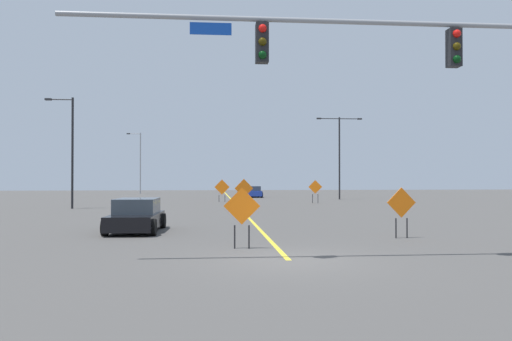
{
  "coord_description": "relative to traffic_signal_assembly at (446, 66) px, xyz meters",
  "views": [
    {
      "loc": [
        -2.08,
        -13.25,
        2.21
      ],
      "look_at": [
        1.0,
        20.67,
        2.68
      ],
      "focal_mm": 35.26,
      "sensor_mm": 36.0,
      "label": 1
    }
  ],
  "objects": [
    {
      "name": "construction_sign_median_far",
      "position": [
        -4.11,
        21.87,
        -3.95
      ],
      "size": [
        1.32,
        0.23,
        2.11
      ],
      "color": "orange",
      "rests_on": "ground"
    },
    {
      "name": "construction_sign_right_lane",
      "position": [
        2.52,
        29.23,
        -4.02
      ],
      "size": [
        1.16,
        0.28,
        1.99
      ],
      "color": "orange",
      "rests_on": "ground"
    },
    {
      "name": "construction_sign_median_near",
      "position": [
        -5.41,
        32.2,
        -4.04
      ],
      "size": [
        1.38,
        0.2,
        2.03
      ],
      "color": "orange",
      "rests_on": "ground"
    },
    {
      "name": "ground",
      "position": [
        -4.36,
        0.01,
        -5.29
      ],
      "size": [
        147.61,
        147.61,
        0.0
      ],
      "primitive_type": "plane",
      "color": "#4C4947"
    },
    {
      "name": "road_centre_stripe",
      "position": [
        -4.36,
        41.01,
        -5.29
      ],
      "size": [
        0.16,
        82.0,
        0.01
      ],
      "color": "yellow",
      "rests_on": "ground"
    },
    {
      "name": "street_lamp_near_right",
      "position": [
        6.47,
        36.2,
        -0.32
      ],
      "size": [
        4.62,
        0.24,
        8.27
      ],
      "color": "black",
      "rests_on": "ground"
    },
    {
      "name": "street_lamp_far_left",
      "position": [
        -16.34,
        23.31,
        -0.93
      ],
      "size": [
        1.98,
        0.24,
        7.88
      ],
      "color": "black",
      "rests_on": "ground"
    },
    {
      "name": "construction_sign_left_shoulder",
      "position": [
        0.5,
        4.53,
        -4.12
      ],
      "size": [
        1.1,
        0.1,
        1.84
      ],
      "color": "orange",
      "rests_on": "ground"
    },
    {
      "name": "traffic_signal_assembly",
      "position": [
        0.0,
        0.0,
        0.0
      ],
      "size": [
        16.09,
        0.44,
        6.87
      ],
      "color": "gray",
      "rests_on": "ground"
    },
    {
      "name": "car_blue_mid",
      "position": [
        -1.79,
        42.64,
        -4.69
      ],
      "size": [
        2.07,
        4.23,
        1.24
      ],
      "color": "#1E389E",
      "rests_on": "ground"
    },
    {
      "name": "street_lamp_near_left",
      "position": [
        -16.05,
        55.87,
        -0.73
      ],
      "size": [
        1.9,
        0.24,
        8.27
      ],
      "color": "gray",
      "rests_on": "ground"
    },
    {
      "name": "construction_sign_right_shoulder",
      "position": [
        -5.47,
        2.35,
        -4.09
      ],
      "size": [
        1.14,
        0.18,
        1.89
      ],
      "color": "orange",
      "rests_on": "ground"
    },
    {
      "name": "car_black_passing",
      "position": [
        -9.46,
        7.65,
        -4.66
      ],
      "size": [
        2.14,
        4.17,
        1.35
      ],
      "color": "black",
      "rests_on": "ground"
    }
  ]
}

